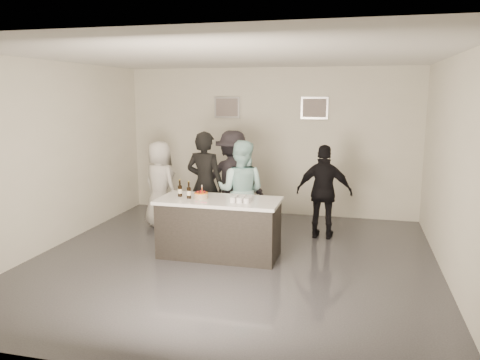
{
  "coord_description": "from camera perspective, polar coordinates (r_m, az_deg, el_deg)",
  "views": [
    {
      "loc": [
        1.76,
        -6.47,
        2.48
      ],
      "look_at": [
        0.0,
        0.5,
        1.15
      ],
      "focal_mm": 35.0,
      "sensor_mm": 36.0,
      "label": 1
    }
  ],
  "objects": [
    {
      "name": "person_guest_left",
      "position": [
        8.88,
        -9.73,
        -0.51
      ],
      "size": [
        0.94,
        0.82,
        1.62
      ],
      "primitive_type": "imported",
      "rotation": [
        0.0,
        0.0,
        2.67
      ],
      "color": "silver",
      "rests_on": "ground"
    },
    {
      "name": "person_main_black",
      "position": [
        8.12,
        -4.29,
        -0.56
      ],
      "size": [
        0.73,
        0.53,
        1.85
      ],
      "primitive_type": "imported",
      "rotation": [
        0.0,
        0.0,
        3.01
      ],
      "color": "black",
      "rests_on": "ground"
    },
    {
      "name": "cake",
      "position": [
        7.18,
        -4.77,
        -1.96
      ],
      "size": [
        0.21,
        0.21,
        0.08
      ],
      "primitive_type": "cylinder",
      "color": "orange",
      "rests_on": "bar_counter"
    },
    {
      "name": "person_guest_back",
      "position": [
        8.66,
        -0.88,
        0.03
      ],
      "size": [
        1.24,
        0.79,
        1.82
      ],
      "primitive_type": "imported",
      "rotation": [
        0.0,
        0.0,
        3.04
      ],
      "color": "black",
      "rests_on": "ground"
    },
    {
      "name": "person_guest_right",
      "position": [
        8.17,
        10.22,
        -1.45
      ],
      "size": [
        0.97,
        0.45,
        1.63
      ],
      "primitive_type": "imported",
      "rotation": [
        0.0,
        0.0,
        3.09
      ],
      "color": "black",
      "rests_on": "ground"
    },
    {
      "name": "beer_bottle_b",
      "position": [
        7.18,
        -6.26,
        -1.24
      ],
      "size": [
        0.07,
        0.07,
        0.26
      ],
      "primitive_type": "cylinder",
      "color": "black",
      "rests_on": "bar_counter"
    },
    {
      "name": "picture_left",
      "position": [
        9.81,
        -1.58,
        8.85
      ],
      "size": [
        0.54,
        0.04,
        0.44
      ],
      "primitive_type": "cube",
      "color": "#B2B2B7",
      "rests_on": "wall_back"
    },
    {
      "name": "ceiling",
      "position": [
        6.72,
        -1.08,
        14.92
      ],
      "size": [
        6.0,
        6.0,
        0.0
      ],
      "primitive_type": "plane",
      "rotation": [
        3.14,
        0.0,
        0.0
      ],
      "color": "white"
    },
    {
      "name": "tumbler_cluster",
      "position": [
        6.97,
        0.15,
        -2.3
      ],
      "size": [
        0.3,
        0.3,
        0.08
      ],
      "primitive_type": "cube",
      "color": "orange",
      "rests_on": "bar_counter"
    },
    {
      "name": "beer_bottle_a",
      "position": [
        7.33,
        -7.34,
        -1.01
      ],
      "size": [
        0.07,
        0.07,
        0.26
      ],
      "primitive_type": "cylinder",
      "color": "black",
      "rests_on": "bar_counter"
    },
    {
      "name": "wall_front",
      "position": [
        4.01,
        -12.38,
        -3.92
      ],
      "size": [
        6.0,
        0.04,
        3.0
      ],
      "primitive_type": "cube",
      "color": "silver",
      "rests_on": "ground"
    },
    {
      "name": "wall_left",
      "position": [
        8.09,
        -22.03,
        2.76
      ],
      "size": [
        0.04,
        6.0,
        3.0
      ],
      "primitive_type": "cube",
      "color": "silver",
      "rests_on": "ground"
    },
    {
      "name": "candles",
      "position": [
        6.95,
        -5.08,
        -2.68
      ],
      "size": [
        0.24,
        0.08,
        0.01
      ],
      "primitive_type": "cube",
      "color": "pink",
      "rests_on": "bar_counter"
    },
    {
      "name": "wall_right",
      "position": [
        6.66,
        24.74,
        1.05
      ],
      "size": [
        0.04,
        6.0,
        3.0
      ],
      "primitive_type": "cube",
      "color": "silver",
      "rests_on": "ground"
    },
    {
      "name": "picture_right",
      "position": [
        9.48,
        9.07,
        8.67
      ],
      "size": [
        0.54,
        0.04,
        0.44
      ],
      "primitive_type": "cube",
      "color": "#B2B2B7",
      "rests_on": "wall_back"
    },
    {
      "name": "person_main_blue",
      "position": [
        7.9,
        0.12,
        -1.34
      ],
      "size": [
        0.85,
        0.67,
        1.72
      ],
      "primitive_type": "imported",
      "rotation": [
        0.0,
        0.0,
        3.11
      ],
      "color": "#B7F0F0",
      "rests_on": "ground"
    },
    {
      "name": "floor",
      "position": [
        7.15,
        -1.0,
        -9.82
      ],
      "size": [
        6.0,
        6.0,
        0.0
      ],
      "primitive_type": "plane",
      "color": "#3D3D42",
      "rests_on": "ground"
    },
    {
      "name": "bar_counter",
      "position": [
        7.24,
        -2.55,
        -5.81
      ],
      "size": [
        1.86,
        0.86,
        0.9
      ],
      "primitive_type": "cube",
      "color": "white",
      "rests_on": "ground"
    },
    {
      "name": "wall_back",
      "position": [
        9.68,
        3.64,
        4.66
      ],
      "size": [
        6.0,
        0.04,
        3.0
      ],
      "primitive_type": "cube",
      "color": "silver",
      "rests_on": "ground"
    }
  ]
}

